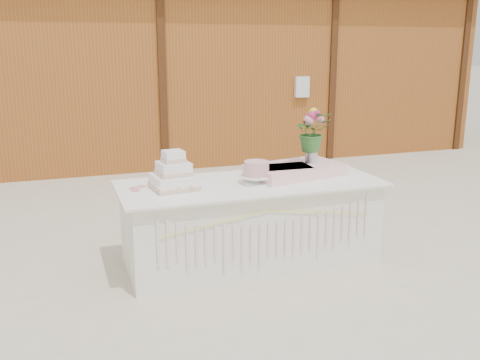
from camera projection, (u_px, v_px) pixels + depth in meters
The scene contains 9 objects.
ground at pixel (250, 261), 5.06m from camera, with size 80.00×80.00×0.00m, color beige.
barn at pixel (141, 62), 10.14m from camera, with size 12.60×4.60×3.30m.
cake_table at pixel (251, 222), 4.96m from camera, with size 2.40×1.00×0.77m.
wedding_cake at pixel (174, 176), 4.63m from camera, with size 0.41×0.41×0.34m.
pink_cake_stand at pixel (256, 171), 4.80m from camera, with size 0.29×0.29×0.21m.
satin_runner at pixel (295, 170), 5.10m from camera, with size 0.89×0.51×0.11m, color #FFCDCD.
flower_vase at pixel (311, 155), 5.13m from camera, with size 0.12×0.12×0.16m, color silver.
bouquet at pixel (312, 127), 5.07m from camera, with size 0.34×0.30×0.38m, color #316629.
loose_flowers at pixel (143, 189), 4.61m from camera, with size 0.16×0.38×0.02m, color pink, non-canonical shape.
Camera 1 is at (-1.65, -4.43, 1.97)m, focal length 40.00 mm.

